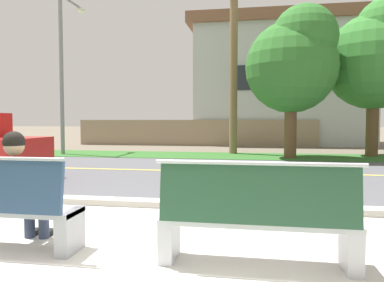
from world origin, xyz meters
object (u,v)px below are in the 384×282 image
(streetlamp, at_px, (64,61))
(shade_tree_left, at_px, (378,54))
(seated_person_olive, at_px, (21,185))
(shade_tree_far_left, at_px, (295,60))
(bench_right, at_px, (257,220))

(streetlamp, xyz_separation_m, shade_tree_left, (12.16, 0.90, 0.07))
(seated_person_olive, bearing_deg, streetlamp, 116.35)
(streetlamp, distance_m, shade_tree_far_left, 9.04)
(streetlamp, bearing_deg, shade_tree_left, 4.23)
(seated_person_olive, bearing_deg, bench_right, -3.91)
(streetlamp, height_order, shade_tree_far_left, streetlamp)
(bench_right, bearing_deg, streetlamp, 125.80)
(shade_tree_far_left, relative_size, shade_tree_left, 0.92)
(seated_person_olive, relative_size, shade_tree_left, 0.21)
(streetlamp, xyz_separation_m, shade_tree_far_left, (9.03, -0.30, -0.26))
(bench_right, xyz_separation_m, shade_tree_far_left, (1.33, 10.37, 3.05))
(bench_right, distance_m, seated_person_olive, 2.51)
(shade_tree_far_left, xyz_separation_m, shade_tree_left, (3.13, 1.20, 0.32))
(bench_right, distance_m, shade_tree_left, 12.86)
(seated_person_olive, relative_size, shade_tree_far_left, 0.23)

